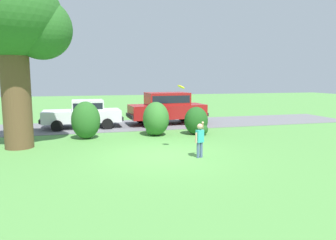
% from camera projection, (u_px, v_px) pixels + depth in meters
% --- Properties ---
extents(ground_plane, '(80.00, 80.00, 0.00)m').
position_uv_depth(ground_plane, '(161.00, 155.00, 11.31)').
color(ground_plane, '#518E42').
extents(driveway_strip, '(28.00, 4.40, 0.02)m').
position_uv_depth(driveway_strip, '(131.00, 125.00, 18.47)').
color(driveway_strip, slate).
rests_on(driveway_strip, ground).
extents(oak_tree_large, '(4.12, 3.77, 6.77)m').
position_uv_depth(oak_tree_large, '(17.00, 25.00, 12.01)').
color(oak_tree_large, brown).
rests_on(oak_tree_large, ground).
extents(shrub_near_tree, '(1.30, 1.12, 1.73)m').
position_uv_depth(shrub_near_tree, '(86.00, 120.00, 14.29)').
color(shrub_near_tree, '#286023').
rests_on(shrub_near_tree, ground).
extents(shrub_centre_left, '(1.26, 1.50, 1.64)m').
position_uv_depth(shrub_centre_left, '(156.00, 120.00, 15.17)').
color(shrub_centre_left, '#33702B').
rests_on(shrub_centre_left, ground).
extents(shrub_centre, '(1.18, 1.16, 1.37)m').
position_uv_depth(shrub_centre, '(197.00, 122.00, 15.43)').
color(shrub_centre, '#1E511C').
rests_on(shrub_centre, ground).
extents(parked_sedan, '(4.43, 2.16, 1.56)m').
position_uv_depth(parked_sedan, '(84.00, 113.00, 17.46)').
color(parked_sedan, white).
rests_on(parked_sedan, ground).
extents(parked_suv, '(4.79, 2.30, 1.92)m').
position_uv_depth(parked_suv, '(167.00, 107.00, 18.73)').
color(parked_suv, maroon).
rests_on(parked_suv, ground).
extents(child_thrower, '(0.41, 0.35, 1.29)m').
position_uv_depth(child_thrower, '(200.00, 138.00, 10.91)').
color(child_thrower, '#4C608C').
rests_on(child_thrower, ground).
extents(frisbee, '(0.28, 0.28, 0.17)m').
position_uv_depth(frisbee, '(181.00, 87.00, 11.61)').
color(frisbee, yellow).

